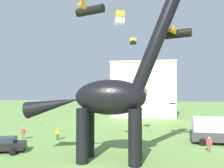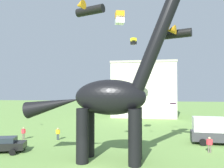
% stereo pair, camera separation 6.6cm
% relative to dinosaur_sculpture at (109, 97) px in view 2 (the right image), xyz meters
% --- Properties ---
extents(dinosaur_sculpture, '(15.27, 3.23, 15.96)m').
position_rel_dinosaur_sculpture_xyz_m(dinosaur_sculpture, '(0.00, 0.00, 0.00)').
color(dinosaur_sculpture, black).
rests_on(dinosaur_sculpture, ground_plane).
extents(parked_sedan_left, '(4.54, 2.93, 1.55)m').
position_rel_dinosaur_sculpture_xyz_m(parked_sedan_left, '(-11.25, 0.93, -4.96)').
color(parked_sedan_left, black).
rests_on(parked_sedan_left, ground_plane).
extents(parked_box_truck, '(5.71, 2.42, 3.20)m').
position_rel_dinosaur_sculpture_xyz_m(parked_box_truck, '(11.26, 8.25, -4.12)').
color(parked_box_truck, '#38383D').
rests_on(parked_box_truck, ground_plane).
extents(person_watching_child, '(0.58, 0.26, 1.56)m').
position_rel_dinosaur_sculpture_xyz_m(person_watching_child, '(-12.70, 6.95, -4.82)').
color(person_watching_child, '#6B6056').
rests_on(person_watching_child, ground_plane).
extents(person_far_spectator, '(0.60, 0.27, 1.62)m').
position_rel_dinosaur_sculpture_xyz_m(person_far_spectator, '(9.68, 4.27, -4.79)').
color(person_far_spectator, '#6B6056').
rests_on(person_far_spectator, ground_plane).
extents(person_photographer, '(0.58, 0.25, 1.54)m').
position_rel_dinosaur_sculpture_xyz_m(person_photographer, '(-8.12, 7.40, -4.84)').
color(person_photographer, '#2D3347').
rests_on(person_photographer, ground_plane).
extents(kite_near_high, '(1.18, 1.18, 1.34)m').
position_rel_dinosaur_sculpture_xyz_m(kite_near_high, '(0.40, 4.23, 8.70)').
color(kite_near_high, orange).
extents(kite_far_right, '(0.98, 0.73, 0.27)m').
position_rel_dinosaur_sculpture_xyz_m(kite_far_right, '(7.20, 15.61, -1.38)').
color(kite_far_right, purple).
extents(kite_far_left, '(3.07, 2.95, 0.87)m').
position_rel_dinosaur_sculpture_xyz_m(kite_far_left, '(6.05, 1.81, 6.10)').
color(kite_far_left, black).
extents(kite_mid_left, '(0.69, 0.75, 0.16)m').
position_rel_dinosaur_sculpture_xyz_m(kite_mid_left, '(2.45, 7.33, 1.33)').
color(kite_mid_left, orange).
extents(kite_high_right, '(1.17, 1.17, 1.19)m').
position_rel_dinosaur_sculpture_xyz_m(kite_high_right, '(0.79, 20.18, 9.55)').
color(kite_high_right, yellow).
extents(kite_apex, '(2.76, 2.63, 0.78)m').
position_rel_dinosaur_sculpture_xyz_m(kite_apex, '(-1.59, -1.59, 7.64)').
color(kite_apex, black).
extents(background_building_block, '(15.38, 12.18, 13.37)m').
position_rel_dinosaur_sculpture_xyz_m(background_building_block, '(2.12, 37.29, 0.92)').
color(background_building_block, beige).
rests_on(background_building_block, ground_plane).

